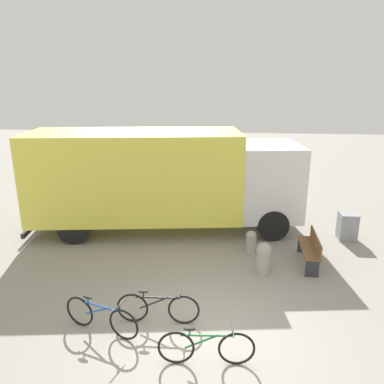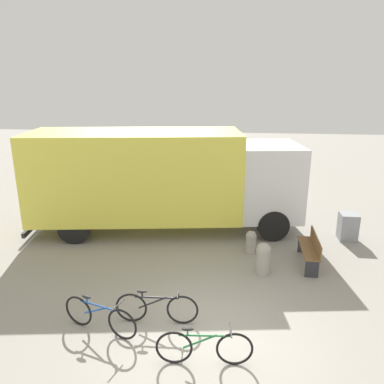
{
  "view_description": "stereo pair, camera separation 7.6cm",
  "coord_description": "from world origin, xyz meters",
  "px_view_note": "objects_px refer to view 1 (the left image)",
  "views": [
    {
      "loc": [
        0.31,
        -6.26,
        4.92
      ],
      "look_at": [
        -0.76,
        4.12,
        1.77
      ],
      "focal_mm": 35.0,
      "sensor_mm": 36.0,
      "label": 1
    },
    {
      "loc": [
        0.38,
        -6.25,
        4.92
      ],
      "look_at": [
        -0.76,
        4.12,
        1.77
      ],
      "focal_mm": 35.0,
      "sensor_mm": 36.0,
      "label": 2
    }
  ],
  "objects_px": {
    "delivery_truck": "(162,176)",
    "utility_box": "(347,226)",
    "park_bench": "(311,248)",
    "bicycle_middle": "(158,308)",
    "bollard_far_bench": "(251,241)",
    "bicycle_far": "(206,347)",
    "bicycle_near": "(101,317)",
    "bollard_near_bench": "(264,257)"
  },
  "relations": [
    {
      "from": "park_bench",
      "to": "bicycle_near",
      "type": "relative_size",
      "value": 0.95
    },
    {
      "from": "park_bench",
      "to": "bicycle_middle",
      "type": "height_order",
      "value": "park_bench"
    },
    {
      "from": "bicycle_middle",
      "to": "bicycle_far",
      "type": "relative_size",
      "value": 1.0
    },
    {
      "from": "bicycle_middle",
      "to": "bicycle_far",
      "type": "xyz_separation_m",
      "value": [
        1.08,
        -1.09,
        0.0
      ]
    },
    {
      "from": "delivery_truck",
      "to": "utility_box",
      "type": "xyz_separation_m",
      "value": [
        6.02,
        -0.25,
        -1.42
      ]
    },
    {
      "from": "park_bench",
      "to": "bicycle_middle",
      "type": "xyz_separation_m",
      "value": [
        -3.69,
        -3.02,
        -0.12
      ]
    },
    {
      "from": "bicycle_near",
      "to": "utility_box",
      "type": "bearing_deg",
      "value": 58.27
    },
    {
      "from": "bollard_near_bench",
      "to": "park_bench",
      "type": "bearing_deg",
      "value": 26.34
    },
    {
      "from": "delivery_truck",
      "to": "bollard_far_bench",
      "type": "height_order",
      "value": "delivery_truck"
    },
    {
      "from": "delivery_truck",
      "to": "park_bench",
      "type": "relative_size",
      "value": 5.73
    },
    {
      "from": "bollard_far_bench",
      "to": "utility_box",
      "type": "xyz_separation_m",
      "value": [
        3.11,
        1.35,
        0.05
      ]
    },
    {
      "from": "bicycle_middle",
      "to": "bicycle_near",
      "type": "bearing_deg",
      "value": -160.87
    },
    {
      "from": "bicycle_near",
      "to": "bicycle_far",
      "type": "xyz_separation_m",
      "value": [
        2.16,
        -0.67,
        0.0
      ]
    },
    {
      "from": "bollard_far_bench",
      "to": "utility_box",
      "type": "bearing_deg",
      "value": 23.47
    },
    {
      "from": "park_bench",
      "to": "bicycle_middle",
      "type": "distance_m",
      "value": 4.77
    },
    {
      "from": "delivery_truck",
      "to": "utility_box",
      "type": "distance_m",
      "value": 6.19
    },
    {
      "from": "bicycle_middle",
      "to": "bollard_far_bench",
      "type": "bearing_deg",
      "value": 57.54
    },
    {
      "from": "bicycle_middle",
      "to": "delivery_truck",
      "type": "bearing_deg",
      "value": 97.12
    },
    {
      "from": "park_bench",
      "to": "bicycle_near",
      "type": "xyz_separation_m",
      "value": [
        -4.77,
        -3.44,
        -0.12
      ]
    },
    {
      "from": "park_bench",
      "to": "bollard_far_bench",
      "type": "height_order",
      "value": "park_bench"
    },
    {
      "from": "bicycle_near",
      "to": "bicycle_middle",
      "type": "relative_size",
      "value": 0.96
    },
    {
      "from": "bicycle_near",
      "to": "utility_box",
      "type": "distance_m",
      "value": 8.23
    },
    {
      "from": "bollard_near_bench",
      "to": "bollard_far_bench",
      "type": "bearing_deg",
      "value": 102.68
    },
    {
      "from": "bicycle_middle",
      "to": "bollard_far_bench",
      "type": "relative_size",
      "value": 2.51
    },
    {
      "from": "delivery_truck",
      "to": "bicycle_middle",
      "type": "height_order",
      "value": "delivery_truck"
    },
    {
      "from": "bicycle_middle",
      "to": "bollard_far_bench",
      "type": "distance_m",
      "value": 4.12
    },
    {
      "from": "bicycle_middle",
      "to": "bollard_near_bench",
      "type": "height_order",
      "value": "bollard_near_bench"
    },
    {
      "from": "bicycle_far",
      "to": "utility_box",
      "type": "relative_size",
      "value": 2.03
    },
    {
      "from": "bollard_near_bench",
      "to": "bollard_far_bench",
      "type": "distance_m",
      "value": 1.22
    },
    {
      "from": "bicycle_middle",
      "to": "bicycle_far",
      "type": "distance_m",
      "value": 1.53
    },
    {
      "from": "bicycle_near",
      "to": "bollard_near_bench",
      "type": "bearing_deg",
      "value": 56.96
    },
    {
      "from": "bicycle_middle",
      "to": "utility_box",
      "type": "xyz_separation_m",
      "value": [
        5.2,
        4.9,
        0.07
      ]
    },
    {
      "from": "utility_box",
      "to": "bollard_far_bench",
      "type": "bearing_deg",
      "value": -156.53
    },
    {
      "from": "bicycle_middle",
      "to": "bicycle_far",
      "type": "height_order",
      "value": "same"
    },
    {
      "from": "bollard_far_bench",
      "to": "utility_box",
      "type": "height_order",
      "value": "utility_box"
    },
    {
      "from": "delivery_truck",
      "to": "park_bench",
      "type": "xyz_separation_m",
      "value": [
        4.52,
        -2.13,
        -1.37
      ]
    },
    {
      "from": "bicycle_far",
      "to": "bollard_near_bench",
      "type": "height_order",
      "value": "bollard_near_bench"
    },
    {
      "from": "delivery_truck",
      "to": "utility_box",
      "type": "relative_size",
      "value": 10.57
    },
    {
      "from": "delivery_truck",
      "to": "utility_box",
      "type": "bearing_deg",
      "value": -10.47
    },
    {
      "from": "bicycle_far",
      "to": "delivery_truck",
      "type": "bearing_deg",
      "value": 102.58
    },
    {
      "from": "bicycle_middle",
      "to": "bollard_near_bench",
      "type": "relative_size",
      "value": 2.01
    },
    {
      "from": "bicycle_near",
      "to": "bollard_near_bench",
      "type": "distance_m",
      "value": 4.43
    }
  ]
}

